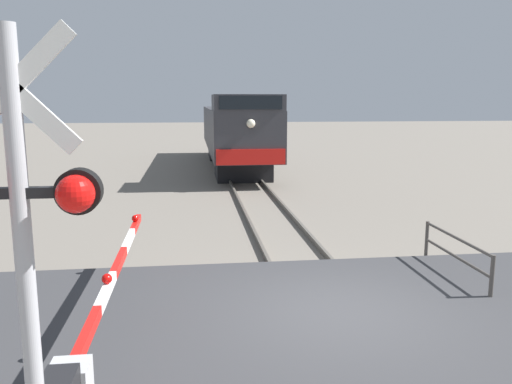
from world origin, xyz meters
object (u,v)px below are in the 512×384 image
at_px(crossing_gate, 92,351).
at_px(locomotive, 235,131).
at_px(crossing_signal, 22,241).
at_px(guard_railing, 456,252).

bearing_deg(crossing_gate, locomotive, 81.13).
relative_size(crossing_signal, guard_railing, 1.57).
xyz_separation_m(locomotive, crossing_gate, (-3.56, -22.80, -1.11)).
relative_size(crossing_signal, crossing_gate, 0.60).
height_order(locomotive, crossing_signal, crossing_signal).
relative_size(crossing_gate, guard_railing, 2.63).
bearing_deg(crossing_signal, crossing_gate, 87.06).
bearing_deg(crossing_signal, locomotive, 81.55).
distance_m(locomotive, crossing_signal, 24.84).
xyz_separation_m(crossing_gate, guard_railing, (6.49, 3.97, -0.26)).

